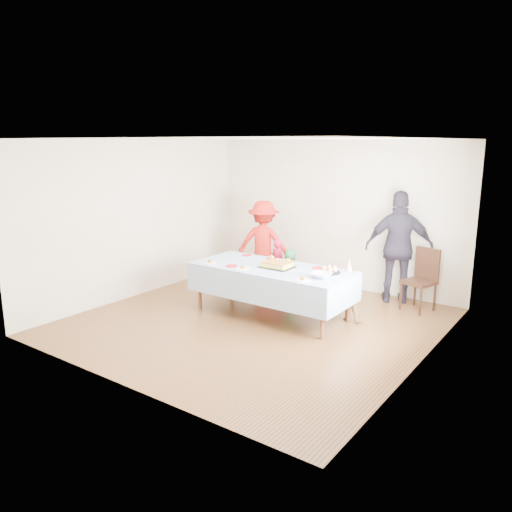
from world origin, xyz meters
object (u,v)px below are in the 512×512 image
(birthday_cake, at_px, (277,265))
(dining_chair, at_px, (422,276))
(adult_left, at_px, (264,243))
(party_table, at_px, (272,270))

(birthday_cake, xyz_separation_m, dining_chair, (1.73, 1.63, -0.26))
(dining_chair, relative_size, adult_left, 0.63)
(party_table, height_order, adult_left, adult_left)
(birthday_cake, height_order, dining_chair, dining_chair)
(birthday_cake, relative_size, dining_chair, 0.48)
(birthday_cake, relative_size, adult_left, 0.30)
(party_table, relative_size, dining_chair, 2.48)
(adult_left, bearing_deg, dining_chair, 165.29)
(party_table, xyz_separation_m, birthday_cake, (0.08, 0.02, 0.10))
(party_table, relative_size, adult_left, 1.56)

